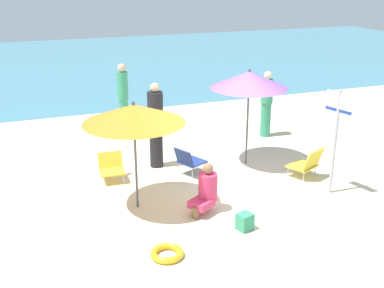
{
  "coord_description": "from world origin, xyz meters",
  "views": [
    {
      "loc": [
        -3.34,
        -7.25,
        3.89
      ],
      "look_at": [
        -0.26,
        0.98,
        0.7
      ],
      "focal_mm": 45.2,
      "sensor_mm": 36.0,
      "label": 1
    }
  ],
  "objects_px": {
    "person_c": "(123,97)",
    "swim_ring": "(167,253)",
    "person_a": "(156,125)",
    "umbrella_orange": "(134,114)",
    "person_b": "(266,104)",
    "person_d": "(206,189)",
    "beach_chair_a": "(189,160)",
    "beach_chair_c": "(111,167)",
    "warning_sign": "(337,126)",
    "beach_chair_b": "(307,163)",
    "beach_bag": "(245,222)",
    "umbrella_purple": "(249,80)"
  },
  "relations": [
    {
      "from": "person_c",
      "to": "swim_ring",
      "type": "height_order",
      "value": "person_c"
    },
    {
      "from": "person_a",
      "to": "umbrella_orange",
      "type": "bearing_deg",
      "value": -66.11
    },
    {
      "from": "person_c",
      "to": "person_b",
      "type": "bearing_deg",
      "value": 74.11
    },
    {
      "from": "person_d",
      "to": "beach_chair_a",
      "type": "bearing_deg",
      "value": -130.61
    },
    {
      "from": "beach_chair_c",
      "to": "warning_sign",
      "type": "bearing_deg",
      "value": 64.59
    },
    {
      "from": "beach_chair_b",
      "to": "warning_sign",
      "type": "height_order",
      "value": "warning_sign"
    },
    {
      "from": "beach_chair_a",
      "to": "beach_bag",
      "type": "bearing_deg",
      "value": -112.36
    },
    {
      "from": "person_a",
      "to": "person_d",
      "type": "xyz_separation_m",
      "value": [
        0.21,
        -2.23,
        -0.49
      ]
    },
    {
      "from": "person_c",
      "to": "umbrella_purple",
      "type": "bearing_deg",
      "value": 42.61
    },
    {
      "from": "beach_chair_c",
      "to": "person_d",
      "type": "relative_size",
      "value": 0.62
    },
    {
      "from": "beach_chair_b",
      "to": "person_d",
      "type": "xyz_separation_m",
      "value": [
        -2.4,
        -0.62,
        0.1
      ]
    },
    {
      "from": "umbrella_orange",
      "to": "person_d",
      "type": "bearing_deg",
      "value": -28.83
    },
    {
      "from": "person_c",
      "to": "beach_bag",
      "type": "height_order",
      "value": "person_c"
    },
    {
      "from": "warning_sign",
      "to": "person_b",
      "type": "bearing_deg",
      "value": 67.15
    },
    {
      "from": "person_b",
      "to": "person_a",
      "type": "bearing_deg",
      "value": 100.7
    },
    {
      "from": "warning_sign",
      "to": "umbrella_orange",
      "type": "bearing_deg",
      "value": 153.4
    },
    {
      "from": "person_c",
      "to": "swim_ring",
      "type": "bearing_deg",
      "value": 2.32
    },
    {
      "from": "umbrella_orange",
      "to": "person_a",
      "type": "distance_m",
      "value": 2.01
    },
    {
      "from": "person_c",
      "to": "person_a",
      "type": "bearing_deg",
      "value": 12.17
    },
    {
      "from": "person_b",
      "to": "warning_sign",
      "type": "relative_size",
      "value": 0.83
    },
    {
      "from": "warning_sign",
      "to": "beach_bag",
      "type": "xyz_separation_m",
      "value": [
        -2.08,
        -0.66,
        -1.15
      ]
    },
    {
      "from": "person_b",
      "to": "person_d",
      "type": "distance_m",
      "value": 4.28
    },
    {
      "from": "swim_ring",
      "to": "umbrella_purple",
      "type": "bearing_deg",
      "value": 46.47
    },
    {
      "from": "beach_bag",
      "to": "person_b",
      "type": "bearing_deg",
      "value": 57.49
    },
    {
      "from": "person_c",
      "to": "beach_chair_a",
      "type": "bearing_deg",
      "value": 19.85
    },
    {
      "from": "beach_chair_c",
      "to": "warning_sign",
      "type": "height_order",
      "value": "warning_sign"
    },
    {
      "from": "person_b",
      "to": "person_c",
      "type": "height_order",
      "value": "person_c"
    },
    {
      "from": "person_c",
      "to": "beach_chair_c",
      "type": "bearing_deg",
      "value": -8.5
    },
    {
      "from": "warning_sign",
      "to": "umbrella_purple",
      "type": "bearing_deg",
      "value": 98.79
    },
    {
      "from": "person_c",
      "to": "beach_chair_b",
      "type": "bearing_deg",
      "value": 43.33
    },
    {
      "from": "person_b",
      "to": "warning_sign",
      "type": "xyz_separation_m",
      "value": [
        -0.43,
        -3.27,
        0.48
      ]
    },
    {
      "from": "umbrella_orange",
      "to": "beach_chair_a",
      "type": "distance_m",
      "value": 2.1
    },
    {
      "from": "person_d",
      "to": "warning_sign",
      "type": "bearing_deg",
      "value": 146.21
    },
    {
      "from": "umbrella_orange",
      "to": "swim_ring",
      "type": "distance_m",
      "value": 2.32
    },
    {
      "from": "beach_chair_a",
      "to": "swim_ring",
      "type": "height_order",
      "value": "beach_chair_a"
    },
    {
      "from": "umbrella_purple",
      "to": "person_b",
      "type": "relative_size",
      "value": 1.26
    },
    {
      "from": "beach_chair_a",
      "to": "warning_sign",
      "type": "relative_size",
      "value": 0.34
    },
    {
      "from": "person_a",
      "to": "swim_ring",
      "type": "xyz_separation_m",
      "value": [
        -0.83,
        -3.31,
        -0.85
      ]
    },
    {
      "from": "person_d",
      "to": "warning_sign",
      "type": "relative_size",
      "value": 0.44
    },
    {
      "from": "person_d",
      "to": "beach_bag",
      "type": "relative_size",
      "value": 3.16
    },
    {
      "from": "umbrella_orange",
      "to": "beach_chair_a",
      "type": "bearing_deg",
      "value": 36.09
    },
    {
      "from": "person_a",
      "to": "person_d",
      "type": "relative_size",
      "value": 2.06
    },
    {
      "from": "umbrella_purple",
      "to": "person_c",
      "type": "distance_m",
      "value": 3.64
    },
    {
      "from": "umbrella_purple",
      "to": "beach_chair_a",
      "type": "relative_size",
      "value": 3.03
    },
    {
      "from": "umbrella_purple",
      "to": "beach_chair_a",
      "type": "xyz_separation_m",
      "value": [
        -1.36,
        -0.18,
        -1.47
      ]
    },
    {
      "from": "beach_chair_c",
      "to": "person_c",
      "type": "relative_size",
      "value": 0.31
    },
    {
      "from": "umbrella_orange",
      "to": "person_d",
      "type": "xyz_separation_m",
      "value": [
        1.05,
        -0.58,
        -1.27
      ]
    },
    {
      "from": "beach_chair_b",
      "to": "person_b",
      "type": "xyz_separation_m",
      "value": [
        0.46,
        2.54,
        0.51
      ]
    },
    {
      "from": "beach_chair_a",
      "to": "person_d",
      "type": "xyz_separation_m",
      "value": [
        -0.25,
        -1.52,
        0.08
      ]
    },
    {
      "from": "beach_chair_a",
      "to": "person_c",
      "type": "relative_size",
      "value": 0.38
    }
  ]
}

